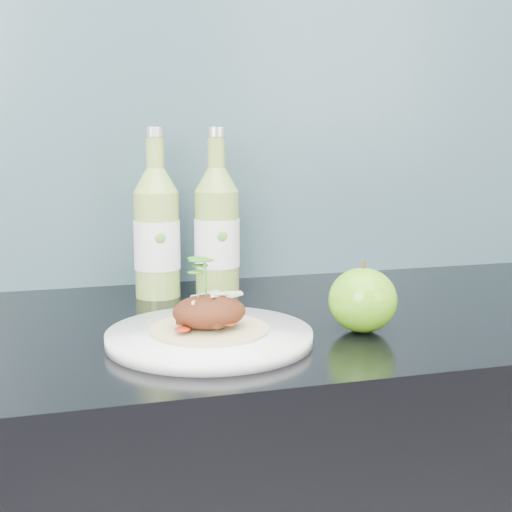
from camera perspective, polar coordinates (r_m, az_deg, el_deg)
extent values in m
cube|color=#6C9CA9|center=(1.30, -5.18, 13.42)|extent=(4.00, 0.02, 0.70)
cylinder|color=silver|center=(0.93, -3.74, -6.46)|extent=(0.32, 0.32, 0.02)
cylinder|color=tan|center=(0.92, -3.75, -5.87)|extent=(0.15, 0.15, 0.00)
ellipsoid|color=#582510|center=(0.92, -3.77, -4.47)|extent=(0.09, 0.08, 0.04)
ellipsoid|color=#3A9710|center=(0.98, 8.54, -3.51)|extent=(0.12, 0.12, 0.09)
cylinder|color=#472D14|center=(0.97, 8.61, -0.79)|extent=(0.01, 0.00, 0.01)
cylinder|color=#8AAE48|center=(1.18, -7.93, 0.89)|extent=(0.07, 0.07, 0.17)
cone|color=#8AAE48|center=(1.17, -8.05, 6.01)|extent=(0.07, 0.07, 0.04)
cylinder|color=#8AAE48|center=(1.17, -8.10, 8.20)|extent=(0.03, 0.03, 0.05)
cylinder|color=silver|center=(1.17, -8.14, 9.81)|extent=(0.03, 0.03, 0.02)
cylinder|color=white|center=(1.18, -7.93, 0.91)|extent=(0.08, 0.08, 0.08)
ellipsoid|color=#59A533|center=(1.14, -7.67, 1.43)|extent=(0.02, 0.00, 0.02)
cylinder|color=#83A545|center=(1.19, -3.13, 1.05)|extent=(0.09, 0.09, 0.17)
cone|color=#83A545|center=(1.18, -3.18, 6.13)|extent=(0.07, 0.07, 0.04)
cylinder|color=#83A545|center=(1.18, -3.20, 8.29)|extent=(0.03, 0.03, 0.05)
cylinder|color=silver|center=(1.18, -3.22, 9.89)|extent=(0.03, 0.03, 0.02)
cylinder|color=white|center=(1.19, -3.13, 1.08)|extent=(0.10, 0.10, 0.08)
ellipsoid|color=#59A533|center=(1.15, -2.71, 1.59)|extent=(0.02, 0.00, 0.02)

